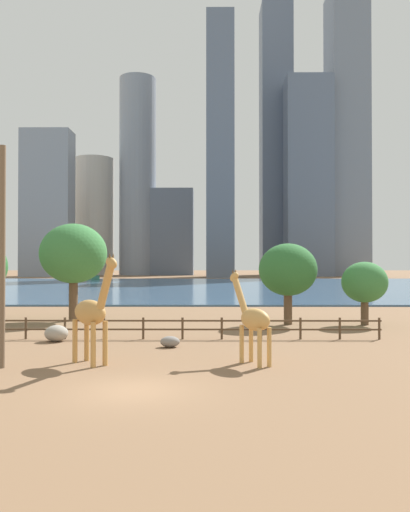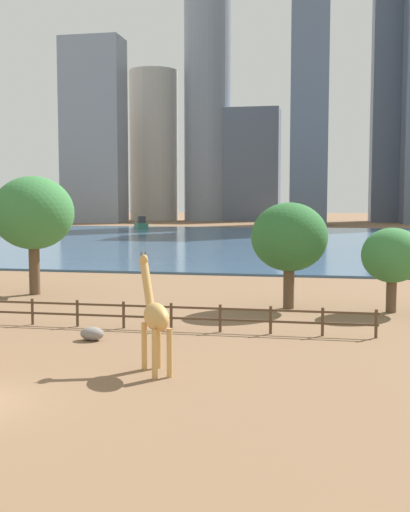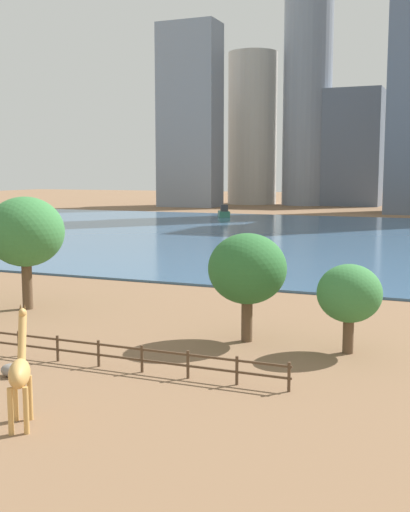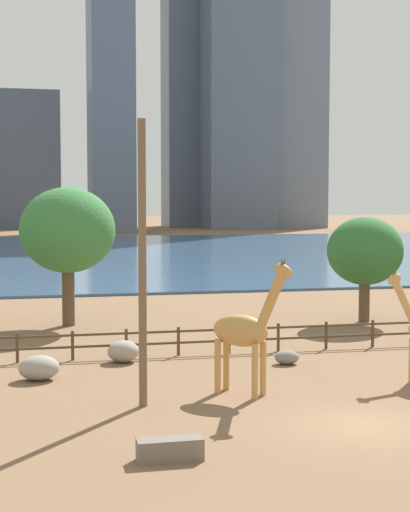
% 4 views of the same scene
% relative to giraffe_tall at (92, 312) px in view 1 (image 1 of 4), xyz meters
% --- Properties ---
extents(ground_plane, '(400.00, 400.00, 0.00)m').
position_rel_giraffe_tall_xyz_m(ground_plane, '(2.55, 75.48, -2.35)').
color(ground_plane, brown).
extents(harbor_water, '(180.00, 86.00, 0.20)m').
position_rel_giraffe_tall_xyz_m(harbor_water, '(2.55, 72.48, -2.25)').
color(harbor_water, '#3D6084').
rests_on(harbor_water, ground).
extents(giraffe_tall, '(2.71, 2.70, 5.02)m').
position_rel_giraffe_tall_xyz_m(giraffe_tall, '(0.00, 0.00, 0.00)').
color(giraffe_tall, '#C18C47').
rests_on(giraffe_tall, ground).
extents(giraffe_companion, '(2.02, 2.82, 4.29)m').
position_rel_giraffe_tall_xyz_m(giraffe_companion, '(7.26, 0.15, -0.31)').
color(giraffe_companion, tan).
rests_on(giraffe_companion, ground).
extents(utility_pole, '(0.28, 0.28, 9.74)m').
position_rel_giraffe_tall_xyz_m(utility_pole, '(-3.79, -0.71, 2.52)').
color(utility_pole, brown).
rests_on(utility_pole, ground).
extents(boulder_near_fence, '(1.06, 0.80, 0.60)m').
position_rel_giraffe_tall_xyz_m(boulder_near_fence, '(3.16, 4.64, -2.05)').
color(boulder_near_fence, gray).
rests_on(boulder_near_fence, ground).
extents(boulder_small, '(1.35, 1.26, 0.95)m').
position_rel_giraffe_tall_xyz_m(boulder_small, '(-3.62, 6.58, -1.88)').
color(boulder_small, gray).
rests_on(boulder_small, ground).
extents(enclosure_fence, '(26.12, 0.14, 1.30)m').
position_rel_giraffe_tall_xyz_m(enclosure_fence, '(2.54, 7.48, -1.59)').
color(enclosure_fence, '#4C3826').
rests_on(enclosure_fence, ground).
extents(tree_left_large, '(5.26, 5.26, 7.69)m').
position_rel_giraffe_tall_xyz_m(tree_left_large, '(-5.45, 16.97, 2.93)').
color(tree_left_large, brown).
rests_on(tree_left_large, ground).
extents(tree_right_tall, '(3.34, 3.34, 4.66)m').
position_rel_giraffe_tall_xyz_m(tree_right_tall, '(16.77, 14.39, 0.77)').
color(tree_right_tall, brown).
rests_on(tree_right_tall, ground).
extents(tree_left_small, '(4.32, 4.32, 6.02)m').
position_rel_giraffe_tall_xyz_m(tree_left_small, '(11.16, 14.64, 1.69)').
color(tree_left_small, brown).
rests_on(tree_left_small, ground).
extents(boat_tug, '(4.34, 6.10, 2.54)m').
position_rel_giraffe_tall_xyz_m(boat_tug, '(-24.25, 105.04, -1.29)').
color(boat_tug, '#337259').
rests_on(boat_tug, harbor_water).
extents(skyline_tower_needle, '(16.37, 9.79, 31.87)m').
position_rel_giraffe_tall_xyz_m(skyline_tower_needle, '(-8.48, 162.90, 13.58)').
color(skyline_tower_needle, slate).
rests_on(skyline_tower_needle, ground).
extents(skyline_block_central, '(13.57, 13.57, 73.24)m').
position_rel_giraffe_tall_xyz_m(skyline_block_central, '(-21.02, 162.43, 34.27)').
color(skyline_block_central, gray).
rests_on(skyline_block_central, ground).
extents(skyline_tower_glass, '(15.47, 11.72, 67.68)m').
position_rel_giraffe_tall_xyz_m(skyline_tower_glass, '(39.39, 147.71, 31.49)').
color(skyline_tower_glass, slate).
rests_on(skyline_tower_glass, ground).
extents(skyline_block_left, '(16.05, 9.09, 48.27)m').
position_rel_giraffe_tall_xyz_m(skyline_block_left, '(-47.96, 141.74, 21.79)').
color(skyline_block_left, gray).
rests_on(skyline_block_left, ground).
extents(skyline_block_right, '(14.22, 14.22, 43.44)m').
position_rel_giraffe_tall_xyz_m(skyline_block_right, '(-37.20, 162.70, 19.37)').
color(skyline_block_right, '#B7B2A8').
rests_on(skyline_block_right, ground).
extents(skyline_tower_short, '(8.56, 15.18, 82.03)m').
position_rel_giraffe_tall_xyz_m(skyline_tower_short, '(8.91, 134.86, 38.66)').
color(skyline_tower_short, slate).
rests_on(skyline_tower_short, ground).
extents(skyline_block_wide, '(11.26, 12.13, 99.65)m').
position_rel_giraffe_tall_xyz_m(skyline_block_wide, '(30.35, 161.73, 47.48)').
color(skyline_block_wide, slate).
rests_on(skyline_block_wide, ground).
extents(skyline_tower_far, '(12.75, 15.14, 100.23)m').
position_rel_giraffe_tall_xyz_m(skyline_tower_far, '(54.13, 152.97, 47.76)').
color(skyline_tower_far, slate).
rests_on(skyline_tower_far, ground).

